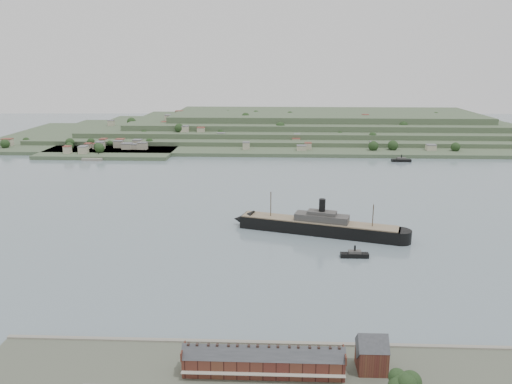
{
  "coord_description": "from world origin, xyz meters",
  "views": [
    {
      "loc": [
        -6.33,
        -317.59,
        107.01
      ],
      "look_at": [
        -20.67,
        30.0,
        13.56
      ],
      "focal_mm": 35.0,
      "sensor_mm": 36.0,
      "label": 1
    }
  ],
  "objects_px": {
    "gabled_building": "(372,354)",
    "steamship": "(314,225)",
    "terrace_row": "(263,361)",
    "tugboat": "(355,254)"
  },
  "relations": [
    {
      "from": "gabled_building",
      "to": "steamship",
      "type": "xyz_separation_m",
      "value": [
        -9.63,
        145.97,
        -3.15
      ]
    },
    {
      "from": "terrace_row",
      "to": "gabled_building",
      "type": "bearing_deg",
      "value": 6.12
    },
    {
      "from": "gabled_building",
      "to": "tugboat",
      "type": "height_order",
      "value": "gabled_building"
    },
    {
      "from": "steamship",
      "to": "tugboat",
      "type": "bearing_deg",
      "value": -63.18
    },
    {
      "from": "gabled_building",
      "to": "steamship",
      "type": "distance_m",
      "value": 146.32
    },
    {
      "from": "tugboat",
      "to": "terrace_row",
      "type": "bearing_deg",
      "value": -113.34
    },
    {
      "from": "terrace_row",
      "to": "gabled_building",
      "type": "relative_size",
      "value": 3.95
    },
    {
      "from": "terrace_row",
      "to": "gabled_building",
      "type": "xyz_separation_m",
      "value": [
        37.5,
        4.02,
        1.34
      ]
    },
    {
      "from": "tugboat",
      "to": "steamship",
      "type": "bearing_deg",
      "value": 116.82
    },
    {
      "from": "gabled_building",
      "to": "tugboat",
      "type": "distance_m",
      "value": 107.33
    }
  ]
}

